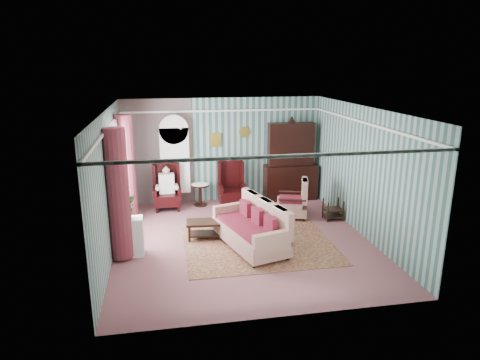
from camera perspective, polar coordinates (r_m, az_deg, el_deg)
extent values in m
plane|color=#864E53|center=(9.59, 0.39, -8.08)|extent=(6.00, 6.00, 0.00)
cube|color=#335E5A|center=(11.99, -2.27, 4.00)|extent=(5.50, 0.02, 2.90)
cube|color=#335E5A|center=(6.33, 5.50, -6.66)|extent=(5.50, 0.02, 2.90)
cube|color=#335E5A|center=(9.03, -17.01, -0.51)|extent=(0.02, 6.00, 2.90)
cube|color=#335E5A|center=(9.98, 16.12, 1.04)|extent=(0.02, 6.00, 2.90)
cube|color=silver|center=(8.84, 0.42, 9.43)|extent=(5.50, 6.00, 0.02)
cube|color=#8B465D|center=(11.87, -10.92, 3.61)|extent=(1.90, 0.01, 2.90)
cube|color=white|center=(8.88, 0.42, 7.18)|extent=(5.50, 6.00, 0.05)
cube|color=white|center=(9.58, -16.50, 1.04)|extent=(0.04, 1.50, 1.90)
cylinder|color=maroon|center=(8.60, -15.96, -1.90)|extent=(0.44, 0.44, 2.60)
cylinder|color=maroon|center=(10.62, -14.96, 1.42)|extent=(0.44, 0.44, 2.60)
cube|color=#A9832D|center=(11.88, -3.23, 5.35)|extent=(0.30, 0.03, 0.38)
cube|color=silver|center=(11.80, -8.65, 2.00)|extent=(0.80, 0.28, 2.24)
cube|color=black|center=(12.19, 6.82, 2.79)|extent=(1.50, 0.56, 2.36)
cube|color=black|center=(11.54, -9.73, -0.89)|extent=(0.76, 0.80, 1.25)
cube|color=black|center=(11.68, -1.12, -0.47)|extent=(0.76, 0.80, 1.25)
cylinder|color=black|center=(11.82, -5.30, -1.99)|extent=(0.50, 0.50, 0.60)
cube|color=black|center=(10.98, 12.30, -3.83)|extent=(0.45, 0.38, 0.54)
cube|color=silver|center=(9.05, -14.48, -7.34)|extent=(0.55, 0.35, 0.80)
cube|color=#4D1D19|center=(9.37, 2.56, -8.62)|extent=(3.20, 2.60, 0.01)
cube|color=beige|center=(9.08, 1.32, -5.85)|extent=(1.44, 2.22, 1.06)
cube|color=#BCB091|center=(10.90, 6.94, -2.36)|extent=(0.95, 1.00, 1.03)
cube|color=black|center=(9.66, -4.30, -6.63)|extent=(0.98, 0.54, 0.41)
imported|color=#22581B|center=(8.79, -14.85, -3.72)|extent=(0.49, 0.46, 0.44)
imported|color=#1E4D18|center=(8.88, -14.63, -3.39)|extent=(0.31, 0.27, 0.47)
imported|color=#1D5B1C|center=(8.87, -15.14, -3.79)|extent=(0.24, 0.24, 0.37)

